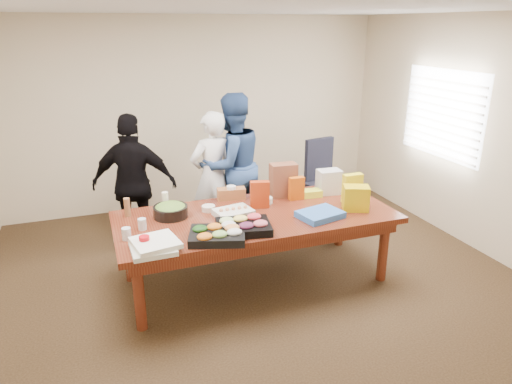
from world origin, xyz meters
name	(u,v)px	position (x,y,z in m)	size (l,w,h in m)	color
floor	(256,280)	(0.00, 0.00, -0.01)	(5.50, 5.00, 0.02)	#47301E
ceiling	(256,6)	(0.00, 0.00, 2.71)	(5.50, 5.00, 0.02)	white
wall_back	(197,114)	(0.00, 2.50, 1.35)	(5.50, 0.04, 2.70)	beige
wall_front	(429,284)	(0.00, -2.50, 1.35)	(5.50, 0.04, 2.70)	beige
wall_right	(479,135)	(2.75, 0.00, 1.35)	(0.04, 5.00, 2.70)	beige
window_panel	(442,114)	(2.72, 0.60, 1.50)	(0.03, 1.40, 1.10)	white
window_blinds	(440,114)	(2.68, 0.60, 1.50)	(0.04, 1.36, 1.00)	beige
conference_table	(256,248)	(0.00, 0.00, 0.38)	(2.80, 1.20, 0.75)	#4C1C0F
office_chair	(325,183)	(1.45, 1.23, 0.53)	(0.54, 0.54, 1.06)	black
person_center	(213,177)	(-0.13, 1.18, 0.81)	(0.59, 0.39, 1.61)	white
person_right	(232,165)	(0.14, 1.26, 0.90)	(0.88, 0.68, 1.80)	navy
person_left	(134,185)	(-1.07, 1.16, 0.82)	(0.96, 0.40, 1.64)	black
veggie_tray	(217,236)	(-0.53, -0.43, 0.79)	(0.49, 0.38, 0.07)	black
fruit_tray	(243,227)	(-0.25, -0.33, 0.79)	(0.50, 0.39, 0.08)	black
sheet_cake	(233,213)	(-0.23, 0.05, 0.78)	(0.36, 0.27, 0.06)	silver
salad_bowl	(171,212)	(-0.82, 0.24, 0.81)	(0.34, 0.34, 0.11)	black
chip_bag_blue	(320,214)	(0.57, -0.29, 0.78)	(0.42, 0.31, 0.06)	blue
chip_bag_red	(260,194)	(0.10, 0.17, 0.89)	(0.20, 0.08, 0.29)	#B53510
chip_bag_yellow	(352,188)	(1.09, -0.03, 0.91)	(0.21, 0.08, 0.32)	yellow
chip_bag_orange	(296,188)	(0.56, 0.25, 0.88)	(0.16, 0.07, 0.25)	#CF550C
mayo_jar	(231,193)	(-0.11, 0.50, 0.83)	(0.10, 0.10, 0.15)	white
mustard_bottle	(263,189)	(0.25, 0.45, 0.84)	(0.06, 0.06, 0.18)	yellow
dressing_bottle	(127,207)	(-1.22, 0.40, 0.85)	(0.06, 0.06, 0.19)	brown
ranch_bottle	(165,201)	(-0.84, 0.43, 0.85)	(0.06, 0.06, 0.19)	#F9EDCF
banana_bunch	(311,193)	(0.75, 0.28, 0.79)	(0.23, 0.14, 0.08)	#EFFF34
bread_loaf	(231,194)	(-0.10, 0.51, 0.81)	(0.31, 0.13, 0.12)	#A05F31
kraft_bag	(283,180)	(0.47, 0.40, 0.94)	(0.29, 0.17, 0.38)	brown
red_cup	(145,243)	(-1.16, -0.40, 0.81)	(0.09, 0.09, 0.12)	red
clear_cup_a	(126,234)	(-1.29, -0.15, 0.81)	(0.08, 0.08, 0.11)	silver
clear_cup_b	(142,224)	(-1.13, 0.02, 0.80)	(0.08, 0.08, 0.11)	silver
pizza_box_lower	(153,248)	(-1.10, -0.45, 0.77)	(0.37, 0.37, 0.04)	silver
pizza_box_upper	(155,243)	(-1.07, -0.44, 0.81)	(0.37, 0.37, 0.04)	white
plate_a	(296,194)	(0.63, 0.40, 0.76)	(0.26, 0.26, 0.01)	white
plate_b	(282,194)	(0.47, 0.45, 0.76)	(0.22, 0.22, 0.01)	silver
dip_bowl_a	(266,200)	(0.21, 0.27, 0.78)	(0.15, 0.15, 0.06)	silver
dip_bowl_b	(208,208)	(-0.43, 0.26, 0.78)	(0.14, 0.14, 0.06)	#F2DDC3
grocery_bag_white	(329,182)	(0.99, 0.31, 0.89)	(0.26, 0.18, 0.27)	silver
grocery_bag_yellow	(356,198)	(1.01, -0.23, 0.88)	(0.26, 0.18, 0.26)	#DEBB09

